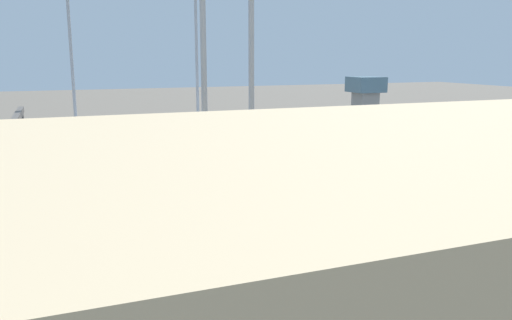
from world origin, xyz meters
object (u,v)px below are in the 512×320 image
at_px(light_mast_2, 71,51).
at_px(light_mast_1, 204,61).
at_px(train_on_track_6, 150,209).
at_px(train_on_track_0, 283,141).
at_px(train_on_track_5, 346,176).
at_px(train_on_track_3, 204,168).
at_px(light_mast_0, 196,26).
at_px(signal_gantry, 12,135).
at_px(train_on_track_1, 156,156).
at_px(train_on_track_2, 321,151).
at_px(train_on_track_7, 349,204).
at_px(control_tower, 365,101).

bearing_deg(light_mast_2, light_mast_1, 100.22).
distance_m(train_on_track_6, light_mast_2, 36.77).
xyz_separation_m(train_on_track_0, light_mast_2, (31.25, -3.64, 14.18)).
bearing_deg(light_mast_1, train_on_track_6, -69.51).
bearing_deg(train_on_track_6, train_on_track_5, -167.86).
bearing_deg(train_on_track_3, light_mast_1, 74.61).
bearing_deg(light_mast_0, light_mast_2, -3.59).
height_order(light_mast_2, signal_gantry, light_mast_2).
height_order(train_on_track_1, train_on_track_5, same).
relative_size(train_on_track_2, train_on_track_7, 0.76).
bearing_deg(train_on_track_5, train_on_track_6, 12.14).
bearing_deg(train_on_track_7, light_mast_2, -60.25).
distance_m(light_mast_1, control_tower, 69.97).
bearing_deg(light_mast_2, train_on_track_7, 119.75).
height_order(train_on_track_3, train_on_track_7, train_on_track_3).
relative_size(train_on_track_5, train_on_track_7, 0.39).
height_order(train_on_track_6, light_mast_2, light_mast_2).
bearing_deg(train_on_track_1, train_on_track_3, 112.29).
bearing_deg(train_on_track_1, control_tower, -158.51).
bearing_deg(train_on_track_6, train_on_track_7, 164.11).
relative_size(train_on_track_0, control_tower, 6.18).
bearing_deg(train_on_track_6, train_on_track_1, -101.77).
bearing_deg(train_on_track_2, light_mast_2, -22.60).
distance_m(train_on_track_2, control_tower, 32.13).
bearing_deg(train_on_track_0, train_on_track_1, 13.08).
bearing_deg(train_on_track_7, train_on_track_5, -119.55).
bearing_deg(light_mast_0, control_tower, -164.51).
height_order(train_on_track_6, light_mast_1, light_mast_1).
distance_m(train_on_track_6, train_on_track_7, 18.27).
xyz_separation_m(train_on_track_6, train_on_track_3, (-9.31, -15.00, 0.03)).
xyz_separation_m(train_on_track_2, light_mast_0, (14.91, -12.52, 17.84)).
relative_size(train_on_track_7, light_mast_2, 4.77).
bearing_deg(light_mast_2, light_mast_0, 176.41).
height_order(train_on_track_6, train_on_track_3, same).
distance_m(train_on_track_7, light_mast_2, 46.72).
relative_size(train_on_track_2, control_tower, 7.84).
bearing_deg(light_mast_2, train_on_track_3, 126.56).
relative_size(train_on_track_1, light_mast_0, 2.99).
relative_size(train_on_track_1, light_mast_2, 3.80).
relative_size(train_on_track_3, light_mast_1, 2.85).
relative_size(light_mast_2, control_tower, 2.18).
distance_m(train_on_track_3, train_on_track_2, 19.60).
relative_size(train_on_track_2, train_on_track_1, 0.95).
bearing_deg(light_mast_2, train_on_track_0, 173.35).
bearing_deg(train_on_track_1, train_on_track_5, 132.03).
bearing_deg(train_on_track_2, train_on_track_7, 66.85).
bearing_deg(signal_gantry, control_tower, -153.93).
xyz_separation_m(train_on_track_6, train_on_track_5, (-23.24, -5.00, -0.05)).
bearing_deg(train_on_track_3, control_tower, -145.92).
xyz_separation_m(light_mast_2, signal_gantry, (6.99, 21.14, -8.47)).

